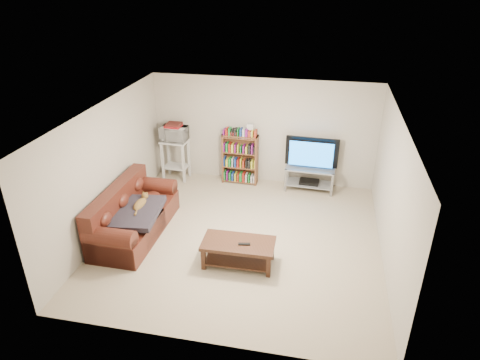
% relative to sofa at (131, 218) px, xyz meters
% --- Properties ---
extents(floor, '(5.00, 5.00, 0.00)m').
position_rel_sofa_xyz_m(floor, '(2.04, 0.20, -0.32)').
color(floor, '#C7B594').
rests_on(floor, ground).
extents(ceiling, '(5.00, 5.00, 0.00)m').
position_rel_sofa_xyz_m(ceiling, '(2.04, 0.20, 2.08)').
color(ceiling, white).
rests_on(ceiling, ground).
extents(wall_back, '(5.00, 0.00, 5.00)m').
position_rel_sofa_xyz_m(wall_back, '(2.04, 2.70, 0.88)').
color(wall_back, beige).
rests_on(wall_back, ground).
extents(wall_front, '(5.00, 0.00, 5.00)m').
position_rel_sofa_xyz_m(wall_front, '(2.04, -2.30, 0.88)').
color(wall_front, beige).
rests_on(wall_front, ground).
extents(wall_left, '(0.00, 5.00, 5.00)m').
position_rel_sofa_xyz_m(wall_left, '(-0.46, 0.20, 0.88)').
color(wall_left, beige).
rests_on(wall_left, ground).
extents(wall_right, '(0.00, 5.00, 5.00)m').
position_rel_sofa_xyz_m(wall_right, '(4.54, 0.20, 0.88)').
color(wall_right, beige).
rests_on(wall_right, ground).
extents(sofa, '(0.96, 2.17, 0.92)m').
position_rel_sofa_xyz_m(sofa, '(0.00, 0.00, 0.00)').
color(sofa, '#4C1D13').
rests_on(sofa, floor).
extents(blanket, '(0.91, 1.13, 0.19)m').
position_rel_sofa_xyz_m(blanket, '(0.18, -0.15, 0.22)').
color(blanket, '#2A262F').
rests_on(blanket, sofa).
extents(cat, '(0.24, 0.59, 0.18)m').
position_rel_sofa_xyz_m(cat, '(0.19, 0.05, 0.28)').
color(cat, brown).
rests_on(cat, sofa).
extents(coffee_table, '(1.21, 0.62, 0.44)m').
position_rel_sofa_xyz_m(coffee_table, '(2.15, -0.54, -0.02)').
color(coffee_table, '#3C2115').
rests_on(coffee_table, floor).
extents(remote, '(0.20, 0.09, 0.02)m').
position_rel_sofa_xyz_m(remote, '(2.26, -0.59, 0.12)').
color(remote, black).
rests_on(remote, coffee_table).
extents(tv_stand, '(1.09, 0.53, 0.54)m').
position_rel_sofa_xyz_m(tv_stand, '(3.15, 2.42, 0.04)').
color(tv_stand, '#999EA3').
rests_on(tv_stand, floor).
extents(television, '(1.16, 0.20, 0.66)m').
position_rel_sofa_xyz_m(television, '(3.15, 2.42, 0.55)').
color(television, black).
rests_on(television, tv_stand).
extents(dvd_player, '(0.44, 0.32, 0.06)m').
position_rel_sofa_xyz_m(dvd_player, '(3.15, 2.42, -0.13)').
color(dvd_player, black).
rests_on(dvd_player, tv_stand).
extents(bookshelf, '(0.81, 0.28, 1.17)m').
position_rel_sofa_xyz_m(bookshelf, '(1.57, 2.47, 0.28)').
color(bookshelf, brown).
rests_on(bookshelf, floor).
extents(shelf_clutter, '(0.59, 0.19, 0.28)m').
position_rel_sofa_xyz_m(shelf_clutter, '(1.66, 2.48, 0.95)').
color(shelf_clutter, silver).
rests_on(shelf_clutter, bookshelf).
extents(microwave_stand, '(0.62, 0.47, 0.95)m').
position_rel_sofa_xyz_m(microwave_stand, '(0.05, 2.39, 0.29)').
color(microwave_stand, silver).
rests_on(microwave_stand, floor).
extents(microwave, '(0.61, 0.43, 0.32)m').
position_rel_sofa_xyz_m(microwave, '(0.05, 2.39, 0.79)').
color(microwave, silver).
rests_on(microwave, microwave_stand).
extents(game_boxes, '(0.36, 0.32, 0.05)m').
position_rel_sofa_xyz_m(game_boxes, '(0.05, 2.39, 0.98)').
color(game_boxes, maroon).
rests_on(game_boxes, microwave).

